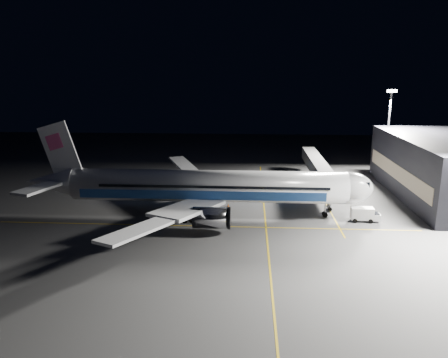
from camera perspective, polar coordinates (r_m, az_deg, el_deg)
ground at (r=78.28m, az=-2.00°, el=-4.66°), size 200.00×200.00×0.00m
guide_line_main at (r=78.00m, az=5.36°, el=-4.78°), size 0.25×80.00×0.01m
guide_line_cross at (r=72.65m, az=-2.45°, el=-6.17°), size 70.00×0.25×0.01m
guide_line_side at (r=88.71m, az=12.94°, el=-2.73°), size 0.25×40.00×0.01m
airliner at (r=76.88m, az=-2.83°, el=-0.99°), size 61.48×54.22×16.64m
terminal at (r=97.85m, az=26.74°, el=1.29°), size 18.12×40.00×12.00m
jet_bridge at (r=95.26m, az=12.33°, el=1.31°), size 3.60×34.40×6.30m
floodlight_mast_north at (r=111.46m, az=20.70°, el=6.63°), size 2.40×0.68×20.70m
service_truck at (r=78.13m, az=17.90°, el=-4.38°), size 4.87×2.26×2.46m
baggage_tug at (r=97.90m, az=-2.14°, el=-0.24°), size 3.26×2.93×1.97m
safety_cone_a at (r=87.90m, az=-2.25°, el=-2.36°), size 0.35×0.35×0.52m
safety_cone_b at (r=82.61m, az=0.55°, el=-3.42°), size 0.39×0.39×0.58m
safety_cone_c at (r=91.24m, az=1.91°, el=-1.69°), size 0.44×0.44×0.66m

